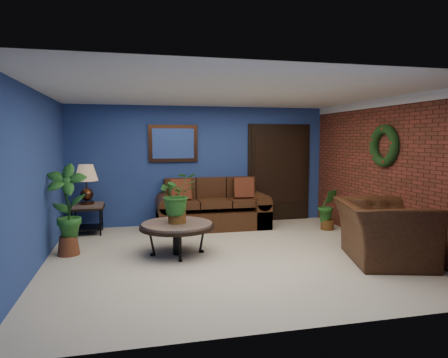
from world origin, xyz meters
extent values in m
plane|color=beige|center=(0.00, 0.00, 0.00)|extent=(5.50, 5.50, 0.00)
cube|color=navy|center=(0.00, 2.50, 1.25)|extent=(5.50, 0.04, 2.50)
cube|color=navy|center=(-2.75, 0.00, 1.25)|extent=(0.04, 5.00, 2.50)
cube|color=maroon|center=(2.75, 0.00, 1.25)|extent=(0.04, 5.00, 2.50)
cube|color=white|center=(0.00, 0.00, 2.50)|extent=(5.50, 5.00, 0.02)
cube|color=white|center=(2.72, 0.00, 2.43)|extent=(0.03, 5.00, 0.14)
cube|color=#412414|center=(-0.60, 2.46, 1.72)|extent=(1.02, 0.06, 0.77)
cube|color=black|center=(1.75, 2.47, 1.05)|extent=(1.44, 0.06, 2.18)
torus|color=black|center=(2.69, 0.05, 1.70)|extent=(0.16, 0.72, 0.72)
cube|color=#442713|center=(0.14, 2.00, 0.18)|extent=(2.25, 0.97, 0.37)
cube|color=#442713|center=(0.14, 2.35, 0.52)|extent=(1.92, 0.27, 0.92)
cube|color=#442713|center=(-0.50, 1.94, 0.53)|extent=(0.62, 0.66, 0.14)
cube|color=#442713|center=(0.14, 1.94, 0.53)|extent=(0.62, 0.66, 0.14)
cube|color=#442713|center=(0.78, 1.94, 0.53)|extent=(0.62, 0.66, 0.14)
cube|color=#442713|center=(-0.82, 2.00, 0.26)|extent=(0.33, 0.97, 0.51)
cube|color=#442713|center=(1.10, 2.00, 0.26)|extent=(0.33, 0.97, 0.51)
cube|color=brown|center=(-0.51, 1.98, 0.81)|extent=(0.41, 0.12, 0.41)
cube|color=brown|center=(0.79, 1.98, 0.81)|extent=(0.41, 0.12, 0.41)
cylinder|color=#4E4844|center=(-0.78, 0.27, 0.48)|extent=(1.10, 1.10, 0.05)
cylinder|color=black|center=(-0.78, 0.27, 0.44)|extent=(1.17, 1.17, 0.05)
cylinder|color=black|center=(-0.78, 0.27, 0.23)|extent=(0.14, 0.14, 0.45)
cube|color=#4E4844|center=(-2.30, 2.05, 0.55)|extent=(0.59, 0.59, 0.05)
cube|color=black|center=(-2.30, 2.05, 0.51)|extent=(0.63, 0.63, 0.04)
cube|color=black|center=(-2.30, 2.05, 0.12)|extent=(0.53, 0.53, 0.03)
cylinder|color=black|center=(-2.55, 1.80, 0.27)|extent=(0.03, 0.03, 0.55)
cylinder|color=black|center=(-2.05, 1.80, 0.27)|extent=(0.03, 0.03, 0.55)
cylinder|color=black|center=(-2.55, 2.30, 0.27)|extent=(0.03, 0.03, 0.55)
cylinder|color=black|center=(-2.05, 2.30, 0.27)|extent=(0.03, 0.03, 0.55)
cylinder|color=#412414|center=(-2.30, 2.05, 0.60)|extent=(0.26, 0.26, 0.05)
sphere|color=#412414|center=(-2.30, 2.05, 0.73)|extent=(0.24, 0.24, 0.24)
cylinder|color=#412414|center=(-2.30, 2.05, 0.93)|extent=(0.03, 0.03, 0.31)
cone|color=tan|center=(-2.30, 2.05, 1.15)|extent=(0.44, 0.44, 0.31)
cube|color=brown|center=(0.09, 2.05, 0.45)|extent=(0.47, 0.47, 0.04)
torus|color=brown|center=(0.12, 2.23, 0.76)|extent=(0.38, 0.10, 0.38)
cylinder|color=brown|center=(-0.11, 1.91, 0.21)|extent=(0.03, 0.03, 0.43)
cylinder|color=brown|center=(0.23, 1.85, 0.21)|extent=(0.03, 0.03, 0.43)
cylinder|color=brown|center=(-0.06, 2.25, 0.21)|extent=(0.03, 0.03, 0.43)
cylinder|color=brown|center=(0.29, 2.19, 0.21)|extent=(0.03, 0.03, 0.43)
imported|color=#442713|center=(2.15, -0.77, 0.45)|extent=(1.53, 1.64, 0.89)
cylinder|color=brown|center=(-0.78, 0.27, 0.59)|extent=(0.28, 0.28, 0.18)
imported|color=#1A541A|center=(-0.78, 0.27, 0.96)|extent=(0.73, 0.68, 0.66)
cylinder|color=brown|center=(2.35, 1.32, 0.10)|extent=(0.26, 0.26, 0.20)
imported|color=#1A541A|center=(2.35, 1.32, 0.49)|extent=(0.42, 0.36, 0.68)
cylinder|color=brown|center=(-2.45, 0.63, 0.15)|extent=(0.34, 0.34, 0.30)
imported|color=#1A541A|center=(-2.45, 0.63, 0.84)|extent=(0.69, 0.53, 1.18)
camera|label=1|loc=(-1.47, -5.88, 1.81)|focal=32.00mm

